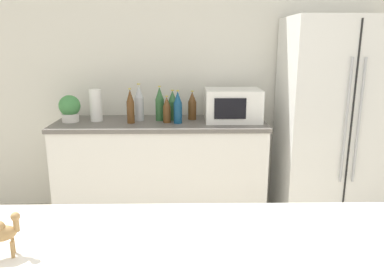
# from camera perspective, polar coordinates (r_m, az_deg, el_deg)

# --- Properties ---
(wall_back) EXTENTS (8.00, 0.06, 2.55)m
(wall_back) POSITION_cam_1_polar(r_m,az_deg,el_deg) (3.55, 0.24, 9.36)
(wall_back) COLOR silver
(wall_back) RESTS_ON ground_plane
(back_counter) EXTENTS (1.84, 0.63, 0.90)m
(back_counter) POSITION_cam_1_polar(r_m,az_deg,el_deg) (3.41, -4.67, -5.06)
(back_counter) COLOR white
(back_counter) RESTS_ON ground_plane
(refrigerator) EXTENTS (0.90, 0.69, 1.78)m
(refrigerator) POSITION_cam_1_polar(r_m,az_deg,el_deg) (3.48, 20.82, 1.95)
(refrigerator) COLOR white
(refrigerator) RESTS_ON ground_plane
(potted_plant) EXTENTS (0.18, 0.18, 0.23)m
(potted_plant) POSITION_cam_1_polar(r_m,az_deg,el_deg) (3.41, -18.13, 4.21)
(potted_plant) COLOR silver
(potted_plant) RESTS_ON back_counter
(paper_towel_roll) EXTENTS (0.10, 0.10, 0.28)m
(paper_towel_roll) POSITION_cam_1_polar(r_m,az_deg,el_deg) (3.38, -14.44, 4.70)
(paper_towel_roll) COLOR white
(paper_towel_roll) RESTS_ON back_counter
(microwave) EXTENTS (0.48, 0.37, 0.28)m
(microwave) POSITION_cam_1_polar(r_m,az_deg,el_deg) (3.30, 6.22, 4.86)
(microwave) COLOR white
(microwave) RESTS_ON back_counter
(back_bottle_0) EXTENTS (0.08, 0.08, 0.27)m
(back_bottle_0) POSITION_cam_1_polar(r_m,az_deg,el_deg) (3.32, -2.97, 4.78)
(back_bottle_0) COLOR #2D6033
(back_bottle_0) RESTS_ON back_counter
(back_bottle_1) EXTENTS (0.08, 0.08, 0.33)m
(back_bottle_1) POSITION_cam_1_polar(r_m,az_deg,el_deg) (3.32, -8.05, 5.15)
(back_bottle_1) COLOR #B2B7BC
(back_bottle_1) RESTS_ON back_counter
(back_bottle_2) EXTENTS (0.07, 0.07, 0.26)m
(back_bottle_2) POSITION_cam_1_polar(r_m,az_deg,el_deg) (3.34, 0.03, 4.77)
(back_bottle_2) COLOR brown
(back_bottle_2) RESTS_ON back_counter
(back_bottle_3) EXTENTS (0.07, 0.07, 0.23)m
(back_bottle_3) POSITION_cam_1_polar(r_m,az_deg,el_deg) (3.22, -3.86, 4.13)
(back_bottle_3) COLOR brown
(back_bottle_3) RESTS_ON back_counter
(back_bottle_4) EXTENTS (0.07, 0.07, 0.28)m
(back_bottle_4) POSITION_cam_1_polar(r_m,az_deg,el_deg) (3.18, -2.17, 4.50)
(back_bottle_4) COLOR navy
(back_bottle_4) RESTS_ON back_counter
(back_bottle_5) EXTENTS (0.08, 0.08, 0.31)m
(back_bottle_5) POSITION_cam_1_polar(r_m,az_deg,el_deg) (3.31, -4.94, 5.02)
(back_bottle_5) COLOR #2D6033
(back_bottle_5) RESTS_ON back_counter
(back_bottle_6) EXTENTS (0.06, 0.06, 0.30)m
(back_bottle_6) POSITION_cam_1_polar(r_m,az_deg,el_deg) (3.23, -9.37, 4.59)
(back_bottle_6) COLOR brown
(back_bottle_6) RESTS_ON back_counter
(camel_figurine) EXTENTS (0.12, 0.08, 0.14)m
(camel_figurine) POSITION_cam_1_polar(r_m,az_deg,el_deg) (1.32, -27.09, -12.84)
(camel_figurine) COLOR #A87F4C
(camel_figurine) RESTS_ON bar_counter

